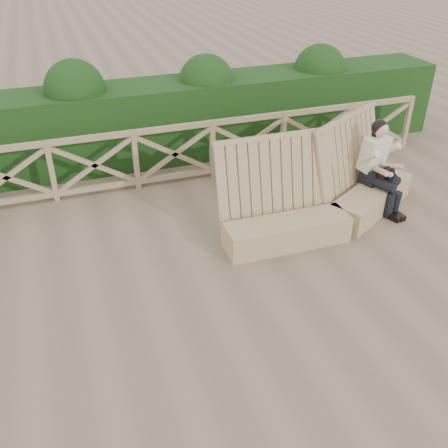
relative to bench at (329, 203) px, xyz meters
name	(u,v)px	position (x,y,z in m)	size (l,w,h in m)	color
ground	(244,296)	(-1.90, -1.24, -0.39)	(60.00, 60.00, 0.00)	brown
bench	(329,203)	(0.00, 0.00, 0.00)	(3.65, 1.62, 1.55)	#8F6F52
woman	(379,164)	(1.04, 0.27, 0.39)	(0.57, 1.00, 1.50)	black
guardrail	(175,154)	(-1.90, 2.26, 0.17)	(10.10, 0.09, 1.10)	#937955
hedge	(159,122)	(-1.90, 3.46, 0.36)	(12.00, 1.20, 1.50)	black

